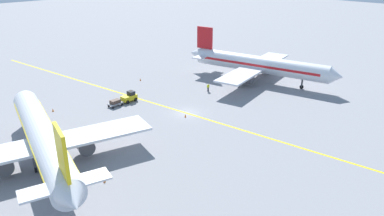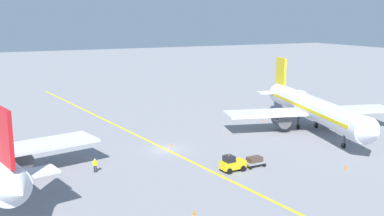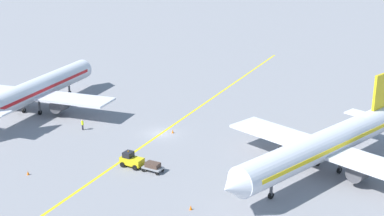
{
  "view_description": "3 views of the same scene",
  "coord_description": "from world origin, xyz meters",
  "px_view_note": "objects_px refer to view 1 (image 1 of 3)",
  "views": [
    {
      "loc": [
        42.01,
        43.65,
        25.41
      ],
      "look_at": [
        1.94,
        3.3,
        2.48
      ],
      "focal_mm": 35.0,
      "sensor_mm": 36.0,
      "label": 1
    },
    {
      "loc": [
        -22.76,
        -55.49,
        17.95
      ],
      "look_at": [
        5.56,
        3.07,
        4.79
      ],
      "focal_mm": 42.0,
      "sensor_mm": 36.0,
      "label": 2
    },
    {
      "loc": [
        44.16,
        -61.36,
        28.87
      ],
      "look_at": [
        3.82,
        2.72,
        3.98
      ],
      "focal_mm": 50.0,
      "sensor_mm": 36.0,
      "label": 3
    }
  ],
  "objects_px": {
    "airplane_at_gate": "(258,65)",
    "ground_crew_worker": "(208,87)",
    "baggage_tug_white": "(129,97)",
    "baggage_cart_trailing": "(115,102)",
    "airplane_adjacent_stand": "(43,139)",
    "traffic_cone_near_nose": "(104,180)",
    "traffic_cone_far_edge": "(140,79)",
    "traffic_cone_by_wingtip": "(53,110)",
    "traffic_cone_mid_apron": "(185,116)"
  },
  "relations": [
    {
      "from": "baggage_tug_white",
      "to": "traffic_cone_mid_apron",
      "type": "xyz_separation_m",
      "value": [
        -2.3,
        12.9,
        -0.63
      ]
    },
    {
      "from": "baggage_tug_white",
      "to": "baggage_cart_trailing",
      "type": "xyz_separation_m",
      "value": [
        3.29,
        0.18,
        -0.14
      ]
    },
    {
      "from": "baggage_cart_trailing",
      "to": "traffic_cone_far_edge",
      "type": "distance_m",
      "value": 15.62
    },
    {
      "from": "airplane_adjacent_stand",
      "to": "baggage_cart_trailing",
      "type": "distance_m",
      "value": 21.5
    },
    {
      "from": "baggage_tug_white",
      "to": "baggage_cart_trailing",
      "type": "bearing_deg",
      "value": 3.12
    },
    {
      "from": "baggage_tug_white",
      "to": "traffic_cone_mid_apron",
      "type": "distance_m",
      "value": 13.12
    },
    {
      "from": "traffic_cone_mid_apron",
      "to": "traffic_cone_far_edge",
      "type": "height_order",
      "value": "same"
    },
    {
      "from": "baggage_cart_trailing",
      "to": "traffic_cone_mid_apron",
      "type": "height_order",
      "value": "baggage_cart_trailing"
    },
    {
      "from": "baggage_cart_trailing",
      "to": "traffic_cone_by_wingtip",
      "type": "height_order",
      "value": "baggage_cart_trailing"
    },
    {
      "from": "baggage_cart_trailing",
      "to": "traffic_cone_far_edge",
      "type": "relative_size",
      "value": 4.86
    },
    {
      "from": "traffic_cone_by_wingtip",
      "to": "airplane_adjacent_stand",
      "type": "bearing_deg",
      "value": 61.95
    },
    {
      "from": "baggage_cart_trailing",
      "to": "airplane_at_gate",
      "type": "bearing_deg",
      "value": 163.5
    },
    {
      "from": "airplane_adjacent_stand",
      "to": "traffic_cone_by_wingtip",
      "type": "relative_size",
      "value": 63.75
    },
    {
      "from": "airplane_adjacent_stand",
      "to": "traffic_cone_by_wingtip",
      "type": "distance_m",
      "value": 19.26
    },
    {
      "from": "airplane_adjacent_stand",
      "to": "airplane_at_gate",
      "type": "bearing_deg",
      "value": -177.89
    },
    {
      "from": "baggage_cart_trailing",
      "to": "traffic_cone_far_edge",
      "type": "bearing_deg",
      "value": -144.31
    },
    {
      "from": "baggage_tug_white",
      "to": "traffic_cone_mid_apron",
      "type": "height_order",
      "value": "baggage_tug_white"
    },
    {
      "from": "baggage_tug_white",
      "to": "baggage_cart_trailing",
      "type": "distance_m",
      "value": 3.3
    },
    {
      "from": "baggage_tug_white",
      "to": "traffic_cone_mid_apron",
      "type": "bearing_deg",
      "value": 100.09
    },
    {
      "from": "ground_crew_worker",
      "to": "traffic_cone_mid_apron",
      "type": "bearing_deg",
      "value": 26.68
    },
    {
      "from": "traffic_cone_by_wingtip",
      "to": "baggage_tug_white",
      "type": "bearing_deg",
      "value": 156.26
    },
    {
      "from": "traffic_cone_near_nose",
      "to": "traffic_cone_far_edge",
      "type": "height_order",
      "value": "same"
    },
    {
      "from": "traffic_cone_mid_apron",
      "to": "traffic_cone_far_edge",
      "type": "bearing_deg",
      "value": -107.99
    },
    {
      "from": "baggage_cart_trailing",
      "to": "traffic_cone_far_edge",
      "type": "xyz_separation_m",
      "value": [
        -12.68,
        -9.11,
        -0.49
      ]
    },
    {
      "from": "ground_crew_worker",
      "to": "traffic_cone_near_nose",
      "type": "distance_m",
      "value": 35.99
    },
    {
      "from": "airplane_at_gate",
      "to": "traffic_cone_far_edge",
      "type": "distance_m",
      "value": 26.11
    },
    {
      "from": "airplane_at_gate",
      "to": "baggage_cart_trailing",
      "type": "distance_m",
      "value": 32.46
    },
    {
      "from": "airplane_adjacent_stand",
      "to": "traffic_cone_mid_apron",
      "type": "height_order",
      "value": "airplane_adjacent_stand"
    },
    {
      "from": "airplane_at_gate",
      "to": "traffic_cone_mid_apron",
      "type": "bearing_deg",
      "value": 7.94
    },
    {
      "from": "airplane_adjacent_stand",
      "to": "traffic_cone_near_nose",
      "type": "distance_m",
      "value": 10.24
    },
    {
      "from": "airplane_at_gate",
      "to": "traffic_cone_mid_apron",
      "type": "xyz_separation_m",
      "value": [
        25.4,
        3.54,
        -3.43
      ]
    },
    {
      "from": "traffic_cone_by_wingtip",
      "to": "traffic_cone_near_nose",
      "type": "bearing_deg",
      "value": 77.18
    },
    {
      "from": "traffic_cone_far_edge",
      "to": "baggage_tug_white",
      "type": "bearing_deg",
      "value": 43.57
    },
    {
      "from": "airplane_adjacent_stand",
      "to": "baggage_tug_white",
      "type": "relative_size",
      "value": 11.39
    },
    {
      "from": "airplane_adjacent_stand",
      "to": "traffic_cone_far_edge",
      "type": "bearing_deg",
      "value": -146.96
    },
    {
      "from": "traffic_cone_by_wingtip",
      "to": "baggage_cart_trailing",
      "type": "bearing_deg",
      "value": 148.44
    },
    {
      "from": "airplane_adjacent_stand",
      "to": "traffic_cone_far_edge",
      "type": "distance_m",
      "value": 37.04
    },
    {
      "from": "airplane_at_gate",
      "to": "airplane_adjacent_stand",
      "type": "bearing_deg",
      "value": 2.11
    },
    {
      "from": "traffic_cone_near_nose",
      "to": "traffic_cone_by_wingtip",
      "type": "relative_size",
      "value": 1.0
    },
    {
      "from": "baggage_tug_white",
      "to": "airplane_at_gate",
      "type": "bearing_deg",
      "value": 161.33
    },
    {
      "from": "airplane_adjacent_stand",
      "to": "traffic_cone_far_edge",
      "type": "relative_size",
      "value": 63.75
    },
    {
      "from": "ground_crew_worker",
      "to": "traffic_cone_by_wingtip",
      "type": "relative_size",
      "value": 3.05
    },
    {
      "from": "airplane_at_gate",
      "to": "airplane_adjacent_stand",
      "type": "xyz_separation_m",
      "value": [
        49.23,
        1.82,
        0.0
      ]
    },
    {
      "from": "baggage_cart_trailing",
      "to": "traffic_cone_by_wingtip",
      "type": "xyz_separation_m",
      "value": [
        9.33,
        -5.73,
        -0.49
      ]
    },
    {
      "from": "traffic_cone_by_wingtip",
      "to": "traffic_cone_far_edge",
      "type": "height_order",
      "value": "same"
    },
    {
      "from": "ground_crew_worker",
      "to": "traffic_cone_mid_apron",
      "type": "xyz_separation_m",
      "value": [
        12.47,
        6.27,
        -0.63
      ]
    },
    {
      "from": "traffic_cone_mid_apron",
      "to": "ground_crew_worker",
      "type": "bearing_deg",
      "value": -153.32
    },
    {
      "from": "airplane_at_gate",
      "to": "ground_crew_worker",
      "type": "xyz_separation_m",
      "value": [
        12.93,
        -2.72,
        -2.8
      ]
    },
    {
      "from": "traffic_cone_near_nose",
      "to": "ground_crew_worker",
      "type": "bearing_deg",
      "value": -157.63
    },
    {
      "from": "traffic_cone_far_edge",
      "to": "traffic_cone_near_nose",
      "type": "bearing_deg",
      "value": 46.37
    }
  ]
}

